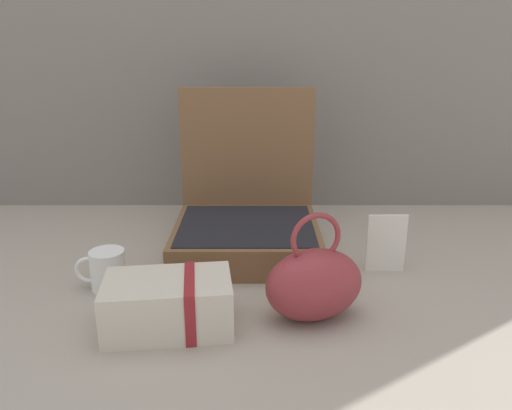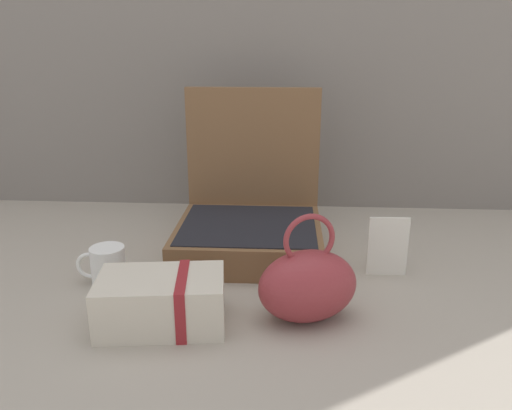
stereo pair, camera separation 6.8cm
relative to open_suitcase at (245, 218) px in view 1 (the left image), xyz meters
The scene contains 6 objects.
ground_plane 0.21m from the open_suitcase, 72.72° to the right, with size 6.00×6.00×0.00m, color #9E9384.
open_suitcase is the anchor object (origin of this frame).
teal_pouch_handbag 0.39m from the open_suitcase, 68.77° to the right, with size 0.23×0.18×0.23m.
cream_toiletry_bag 0.43m from the open_suitcase, 109.59° to the right, with size 0.26×0.18×0.11m.
coffee_mug 0.39m from the open_suitcase, 142.75° to the right, with size 0.12×0.08×0.09m.
info_card_left 0.37m from the open_suitcase, 23.76° to the right, with size 0.09×0.01×0.15m, color silver.
Camera 1 is at (-0.03, -1.09, 0.55)m, focal length 35.54 mm.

